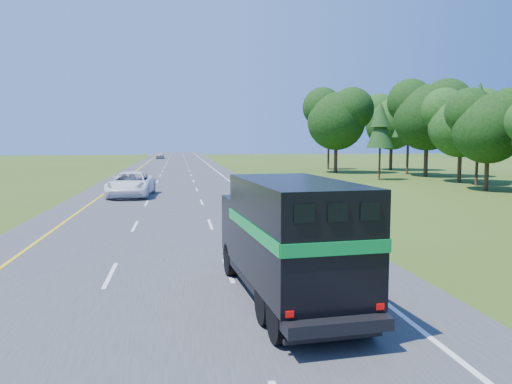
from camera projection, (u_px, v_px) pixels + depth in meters
road at (176, 179)px, 54.03m from camera, size 15.00×260.00×0.04m
lane_markings at (176, 179)px, 54.03m from camera, size 11.15×260.00×0.01m
horse_truck at (288, 237)px, 12.67m from camera, size 2.78×7.34×3.19m
white_suv at (131, 184)px, 37.18m from camera, size 3.43×6.73×1.82m
far_car at (160, 155)px, 116.03m from camera, size 1.95×4.75×1.61m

